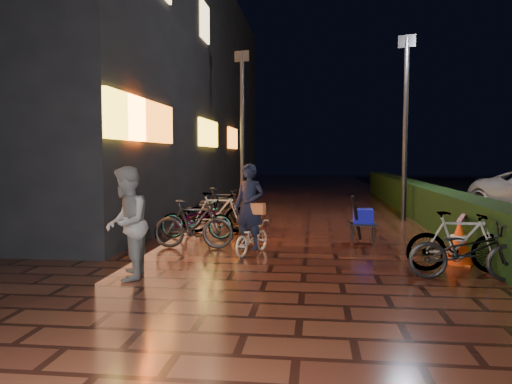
# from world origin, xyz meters

# --- Properties ---
(ground) EXTENTS (80.00, 80.00, 0.00)m
(ground) POSITION_xyz_m (0.00, 0.00, 0.00)
(ground) COLOR #381911
(ground) RESTS_ON ground
(hedge) EXTENTS (0.70, 20.00, 1.00)m
(hedge) POSITION_xyz_m (3.30, 8.00, 0.50)
(hedge) COLOR black
(hedge) RESTS_ON ground
(bystander_person) EXTENTS (0.80, 0.94, 1.70)m
(bystander_person) POSITION_xyz_m (-2.63, -0.69, 0.85)
(bystander_person) COLOR #5D5D60
(bystander_person) RESTS_ON ground
(storefront_block) EXTENTS (12.09, 22.00, 9.00)m
(storefront_block) POSITION_xyz_m (-9.50, 11.50, 4.50)
(storefront_block) COLOR black
(storefront_block) RESTS_ON ground
(lamp_post_hedge) EXTENTS (0.48, 0.27, 5.20)m
(lamp_post_hedge) POSITION_xyz_m (2.68, 6.75, 2.86)
(lamp_post_hedge) COLOR black
(lamp_post_hedge) RESTS_ON ground
(lamp_post_sf) EXTENTS (0.51, 0.17, 5.30)m
(lamp_post_sf) POSITION_xyz_m (-2.27, 8.81, 2.92)
(lamp_post_sf) COLOR black
(lamp_post_sf) RESTS_ON ground
(cyclist) EXTENTS (0.81, 1.26, 1.71)m
(cyclist) POSITION_xyz_m (-1.03, 1.38, 0.63)
(cyclist) COLOR silver
(cyclist) RESTS_ON ground
(traffic_barrier) EXTENTS (1.02, 1.87, 0.77)m
(traffic_barrier) POSITION_xyz_m (2.86, 1.68, 0.38)
(traffic_barrier) COLOR #FF440D
(traffic_barrier) RESTS_ON ground
(cart_assembly) EXTENTS (0.56, 0.57, 1.04)m
(cart_assembly) POSITION_xyz_m (1.17, 2.87, 0.53)
(cart_assembly) COLOR black
(cart_assembly) RESTS_ON ground
(parked_bikes_storefront) EXTENTS (1.94, 5.16, 0.97)m
(parked_bikes_storefront) POSITION_xyz_m (-2.31, 4.23, 0.46)
(parked_bikes_storefront) COLOR black
(parked_bikes_storefront) RESTS_ON ground
(parked_bikes_hedge) EXTENTS (1.69, 1.10, 0.97)m
(parked_bikes_hedge) POSITION_xyz_m (2.42, 0.08, 0.46)
(parked_bikes_hedge) COLOR black
(parked_bikes_hedge) RESTS_ON ground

